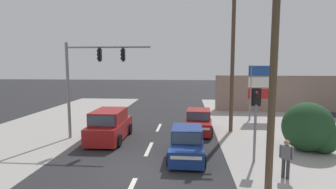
% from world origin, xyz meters
% --- Properties ---
extents(ground_plane, '(140.00, 140.00, 0.00)m').
position_xyz_m(ground_plane, '(0.00, 0.00, 0.00)').
color(ground_plane, '#28282B').
extents(lane_dash_mid, '(0.20, 2.40, 0.01)m').
position_xyz_m(lane_dash_mid, '(0.00, 3.00, 0.00)').
color(lane_dash_mid, silver).
rests_on(lane_dash_mid, ground).
extents(lane_dash_far, '(0.20, 2.40, 0.01)m').
position_xyz_m(lane_dash_far, '(0.00, 8.00, 0.00)').
color(lane_dash_far, silver).
rests_on(lane_dash_far, ground).
extents(kerb_right_verge, '(10.00, 44.00, 0.02)m').
position_xyz_m(kerb_right_verge, '(9.00, 2.00, 0.01)').
color(kerb_right_verge, '#A39E99').
rests_on(kerb_right_verge, ground).
extents(kerb_left_verge, '(8.00, 40.00, 0.02)m').
position_xyz_m(kerb_left_verge, '(-8.50, 4.00, 0.01)').
color(kerb_left_verge, '#A39E99').
rests_on(kerb_left_verge, ground).
extents(utility_pole_foreground_right, '(3.78, 0.60, 10.97)m').
position_xyz_m(utility_pole_foreground_right, '(4.97, -1.55, 5.86)').
color(utility_pole_foreground_right, '#4C3D2B').
rests_on(utility_pole_foreground_right, ground).
extents(utility_pole_midground_right, '(1.80, 0.26, 10.64)m').
position_xyz_m(utility_pole_midground_right, '(5.14, 7.20, 5.57)').
color(utility_pole_midground_right, '#4C3D2B').
rests_on(utility_pole_midground_right, ground).
extents(traffic_signal_mast, '(5.29, 0.45, 6.00)m').
position_xyz_m(traffic_signal_mast, '(-4.02, 4.73, 4.15)').
color(traffic_signal_mast, slate).
rests_on(traffic_signal_mast, ground).
extents(pedestal_signal_right_kerb, '(0.44, 0.30, 3.56)m').
position_xyz_m(pedestal_signal_right_kerb, '(5.32, 1.42, 2.42)').
color(pedestal_signal_right_kerb, slate).
rests_on(pedestal_signal_right_kerb, ground).
extents(shopping_plaza_sign, '(2.10, 0.16, 4.60)m').
position_xyz_m(shopping_plaza_sign, '(8.21, 11.23, 2.98)').
color(shopping_plaza_sign, slate).
rests_on(shopping_plaza_sign, ground).
extents(roadside_bush, '(2.77, 2.38, 2.66)m').
position_xyz_m(roadside_bush, '(8.69, 3.27, 1.25)').
color(roadside_bush, '#1E4223').
rests_on(roadside_bush, ground).
extents(shopfront_wall_far, '(12.00, 1.00, 3.60)m').
position_xyz_m(shopfront_wall_far, '(11.00, 16.00, 1.80)').
color(shopfront_wall_far, gray).
rests_on(shopfront_wall_far, ground).
extents(sedan_oncoming_mid, '(2.06, 4.32, 1.56)m').
position_xyz_m(sedan_oncoming_mid, '(2.88, 7.04, 0.70)').
color(sedan_oncoming_mid, maroon).
rests_on(sedan_oncoming_mid, ground).
extents(hatchback_kerbside_parked, '(1.82, 3.66, 1.53)m').
position_xyz_m(hatchback_kerbside_parked, '(2.10, 1.75, 0.70)').
color(hatchback_kerbside_parked, navy).
rests_on(hatchback_kerbside_parked, ground).
extents(suv_receding_far, '(2.07, 4.55, 1.90)m').
position_xyz_m(suv_receding_far, '(-2.68, 4.60, 0.88)').
color(suv_receding_far, maroon).
rests_on(suv_receding_far, ground).
extents(pedestrian_at_kerb, '(0.46, 0.39, 1.63)m').
position_xyz_m(pedestrian_at_kerb, '(6.13, -0.38, 0.93)').
color(pedestrian_at_kerb, '#333338').
rests_on(pedestrian_at_kerb, ground).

